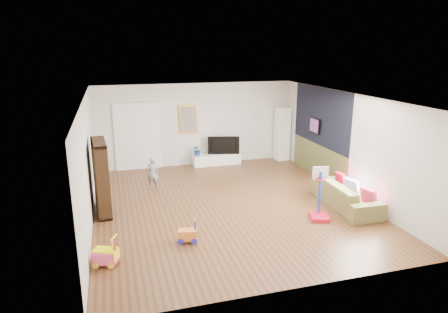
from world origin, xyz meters
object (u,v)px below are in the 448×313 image
object	(u,v)px
media_console	(217,159)
basketball_hoop	(321,194)
bookshelf	(101,177)
sofa	(346,195)

from	to	relation	value
media_console	basketball_hoop	world-z (taller)	basketball_hoop
bookshelf	sofa	world-z (taller)	bookshelf
media_console	bookshelf	size ratio (longest dim) A/B	0.92
bookshelf	sofa	bearing A→B (deg)	-16.88
bookshelf	basketball_hoop	bearing A→B (deg)	-24.55
bookshelf	sofa	xyz separation A→B (m)	(5.75, -1.32, -0.56)
media_console	sofa	world-z (taller)	sofa
bookshelf	sofa	distance (m)	5.92
media_console	sofa	distance (m)	4.89
media_console	bookshelf	xyz separation A→B (m)	(-3.64, -3.09, 0.68)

